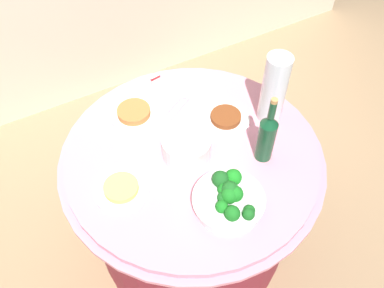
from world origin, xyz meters
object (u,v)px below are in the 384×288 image
Objects in this scene: plate_stack at (186,146)px; decorative_fruit_vase at (273,92)px; broccoli_bowl at (229,199)px; food_plate_peanuts at (134,113)px; wine_bottle at (267,136)px; food_plate_stir_fry at (226,118)px; food_plate_noodles at (121,189)px; serving_tongs at (177,106)px; label_placard_front at (156,80)px.

plate_stack is 0.45m from decorative_fruit_vase.
broccoli_bowl is 0.63m from food_plate_peanuts.
broccoli_bowl is 1.33× the size of plate_stack.
plate_stack is 0.34m from wine_bottle.
decorative_fruit_vase is at bearing 1.44° from plate_stack.
food_plate_stir_fry and food_plate_noodles have the same top height.
plate_stack reaches higher than food_plate_noodles.
plate_stack is 0.95× the size of food_plate_noodles.
wine_bottle is 1.53× the size of food_plate_stir_fry.
food_plate_peanuts is at bearing 59.48° from food_plate_noodles.
decorative_fruit_vase reaches higher than food_plate_stir_fry.
decorative_fruit_vase is 0.25m from food_plate_stir_fry.
wine_bottle is 2.09× the size of serving_tongs.
food_plate_noodles is (-0.60, 0.12, -0.12)m from wine_bottle.
food_plate_stir_fry is at bearing -64.50° from label_placard_front.
food_plate_peanuts is (-0.55, 0.30, -0.14)m from decorative_fruit_vase.
food_plate_noodles is at bearing -175.73° from decorative_fruit_vase.
food_plate_peanuts is 0.23m from label_placard_front.
food_plate_noodles is at bearing -127.91° from label_placard_front.
wine_bottle is at bearing -50.86° from food_plate_peanuts.
decorative_fruit_vase is 0.64m from food_plate_peanuts.
food_plate_stir_fry is (-0.19, 0.07, -0.14)m from decorative_fruit_vase.
broccoli_bowl is 0.45m from food_plate_stir_fry.
serving_tongs is (-0.19, 0.44, -0.12)m from wine_bottle.
plate_stack is 0.29m from serving_tongs.
broccoli_bowl is 0.58m from serving_tongs.
serving_tongs is at bearing 130.50° from food_plate_stir_fry.
plate_stack is 0.95× the size of food_plate_stir_fry.
wine_bottle is at bearing -30.94° from plate_stack.
decorative_fruit_vase reaches higher than food_plate_peanuts.
food_plate_stir_fry is at bearing 97.30° from wine_bottle.
broccoli_bowl is at bearing -142.68° from decorative_fruit_vase.
broccoli_bowl is 0.31m from plate_stack.
decorative_fruit_vase is at bearing 37.32° from broccoli_bowl.
decorative_fruit_vase is at bearing -20.69° from food_plate_stir_fry.
wine_bottle is 0.24m from decorative_fruit_vase.
plate_stack is 0.46m from label_placard_front.
decorative_fruit_vase is at bearing 4.27° from food_plate_noodles.
broccoli_bowl is 0.53m from decorative_fruit_vase.
food_plate_noodles is (-0.75, -0.06, -0.14)m from decorative_fruit_vase.
broccoli_bowl is 0.31m from wine_bottle.
decorative_fruit_vase is (0.44, 0.01, 0.10)m from plate_stack.
food_plate_stir_fry is (-0.03, 0.25, -0.11)m from wine_bottle.
food_plate_stir_fry is at bearing -49.50° from serving_tongs.
label_placard_front is at bearing 115.50° from food_plate_stir_fry.
food_plate_stir_fry is at bearing 59.69° from broccoli_bowl.
plate_stack reaches higher than label_placard_front.
wine_bottle reaches higher than label_placard_front.
serving_tongs is 0.73× the size of food_plate_noodles.
broccoli_bowl is at bearing -37.74° from food_plate_noodles.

